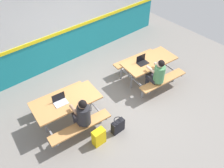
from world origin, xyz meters
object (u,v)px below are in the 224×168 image
(backpack_dark, at_px, (99,137))
(picnic_table_left, at_px, (67,106))
(student_further, at_px, (157,74))
(laptop_dark, at_px, (142,61))
(student_nearer, at_px, (82,114))
(picnic_table_right, at_px, (149,65))
(tote_bag_bright, at_px, (118,126))
(laptop_silver, at_px, (60,101))

(backpack_dark, bearing_deg, picnic_table_left, 99.49)
(student_further, bearing_deg, laptop_dark, 87.78)
(picnic_table_left, distance_m, student_nearer, 0.59)
(picnic_table_left, bearing_deg, laptop_dark, -2.17)
(student_further, bearing_deg, student_nearer, 177.07)
(picnic_table_right, xyz_separation_m, student_further, (-0.27, -0.53, 0.14))
(picnic_table_left, xyz_separation_m, student_further, (2.46, -0.69, 0.14))
(picnic_table_right, distance_m, tote_bag_bright, 2.21)
(picnic_table_right, xyz_separation_m, backpack_dark, (-2.55, -0.85, -0.36))
(picnic_table_left, xyz_separation_m, backpack_dark, (0.17, -1.01, -0.36))
(picnic_table_right, relative_size, student_nearer, 1.41)
(laptop_silver, distance_m, tote_bag_bright, 1.52)
(laptop_dark, bearing_deg, student_nearer, -168.93)
(student_further, distance_m, laptop_silver, 2.70)
(backpack_dark, height_order, tote_bag_bright, backpack_dark)
(picnic_table_right, height_order, tote_bag_bright, picnic_table_right)
(picnic_table_right, bearing_deg, laptop_dark, 165.58)
(student_nearer, distance_m, laptop_silver, 0.65)
(picnic_table_left, relative_size, tote_bag_bright, 3.95)
(tote_bag_bright, bearing_deg, student_further, 11.63)
(picnic_table_left, bearing_deg, picnic_table_right, -3.29)
(picnic_table_right, distance_m, student_further, 0.61)
(picnic_table_left, bearing_deg, tote_bag_bright, -54.93)
(picnic_table_right, xyz_separation_m, tote_bag_bright, (-1.99, -0.89, -0.38))
(laptop_silver, bearing_deg, student_further, -15.94)
(picnic_table_right, relative_size, tote_bag_bright, 3.95)
(picnic_table_left, distance_m, student_further, 2.55)
(student_nearer, bearing_deg, laptop_silver, 107.89)
(student_further, xyz_separation_m, tote_bag_bright, (-1.72, -0.35, -0.51))
(student_further, relative_size, backpack_dark, 2.74)
(picnic_table_left, distance_m, picnic_table_right, 2.73)
(student_nearer, distance_m, student_further, 2.40)
(laptop_dark, distance_m, backpack_dark, 2.55)
(picnic_table_left, relative_size, student_nearer, 1.41)
(student_nearer, xyz_separation_m, tote_bag_bright, (0.67, -0.48, -0.51))
(picnic_table_left, distance_m, backpack_dark, 1.08)
(picnic_table_right, relative_size, laptop_dark, 4.98)
(backpack_dark, bearing_deg, tote_bag_bright, -3.88)
(picnic_table_right, bearing_deg, student_further, -116.62)
(tote_bag_bright, bearing_deg, student_nearer, 144.50)
(student_nearer, relative_size, student_further, 1.00)
(laptop_dark, xyz_separation_m, backpack_dark, (-2.31, -0.91, -0.57))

